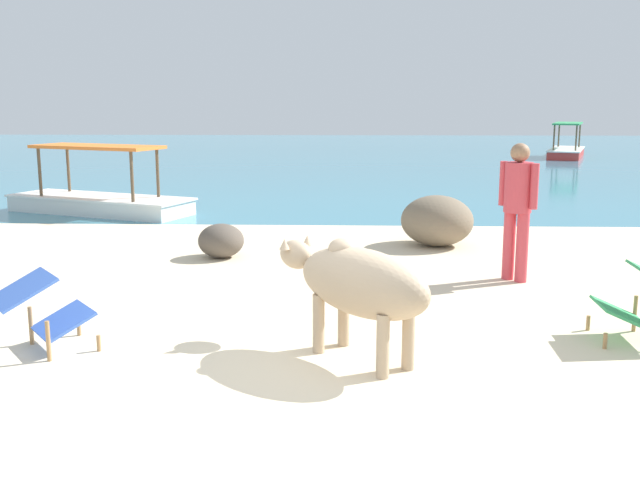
{
  "coord_description": "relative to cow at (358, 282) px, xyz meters",
  "views": [
    {
      "loc": [
        0.48,
        -5.34,
        2.15
      ],
      "look_at": [
        0.19,
        3.0,
        0.55
      ],
      "focal_mm": 41.22,
      "sensor_mm": 36.0,
      "label": 1
    }
  ],
  "objects": [
    {
      "name": "deck_chair_far",
      "position": [
        -2.65,
        0.1,
        -0.27
      ],
      "size": [
        0.93,
        0.89,
        0.68
      ],
      "rotation": [
        0.0,
        0.0,
        0.66
      ],
      "color": "#A37A4C",
      "rests_on": "sand_beach"
    },
    {
      "name": "cow",
      "position": [
        0.0,
        0.0,
        0.0
      ],
      "size": [
        1.44,
        1.53,
        0.99
      ],
      "rotation": [
        0.0,
        0.0,
        2.31
      ],
      "color": "tan",
      "rests_on": "sand_beach"
    },
    {
      "name": "boat_white",
      "position": [
        -4.81,
        7.98,
        -0.4
      ],
      "size": [
        3.84,
        2.42,
        1.29
      ],
      "rotation": [
        0.0,
        0.0,
        5.91
      ],
      "color": "white",
      "rests_on": "water_surface"
    },
    {
      "name": "shore_rock_medium",
      "position": [
        1.23,
        4.85,
        -0.28
      ],
      "size": [
        1.48,
        1.48,
        0.74
      ],
      "primitive_type": "ellipsoid",
      "rotation": [
        0.0,
        0.0,
        2.37
      ],
      "color": "#756651",
      "rests_on": "sand_beach"
    },
    {
      "name": "person_standing",
      "position": [
        1.89,
        2.76,
        0.3
      ],
      "size": [
        0.38,
        0.39,
        1.62
      ],
      "rotation": [
        0.0,
        0.0,
        0.76
      ],
      "color": "#CC3D47",
      "rests_on": "sand_beach"
    },
    {
      "name": "shore_rock_large",
      "position": [
        -1.79,
        3.92,
        -0.42
      ],
      "size": [
        0.74,
        0.75,
        0.46
      ],
      "primitive_type": "ellipsoid",
      "rotation": [
        0.0,
        0.0,
        1.35
      ],
      "color": "brown",
      "rests_on": "sand_beach"
    },
    {
      "name": "water_surface",
      "position": [
        -0.59,
        21.56,
        -0.69
      ],
      "size": [
        60.0,
        36.0,
        0.03
      ],
      "primitive_type": "cube",
      "color": "teal",
      "rests_on": "ground"
    },
    {
      "name": "sand_beach",
      "position": [
        -0.59,
        -0.44,
        -0.67
      ],
      "size": [
        18.0,
        14.0,
        0.04
      ],
      "primitive_type": "cube",
      "color": "beige",
      "rests_on": "ground"
    },
    {
      "name": "boat_red",
      "position": [
        8.22,
        22.4,
        -0.4
      ],
      "size": [
        2.35,
        3.84,
        1.29
      ],
      "rotation": [
        0.0,
        0.0,
        1.22
      ],
      "color": "#C63833",
      "rests_on": "water_surface"
    }
  ]
}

